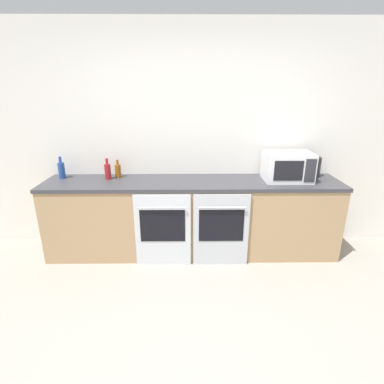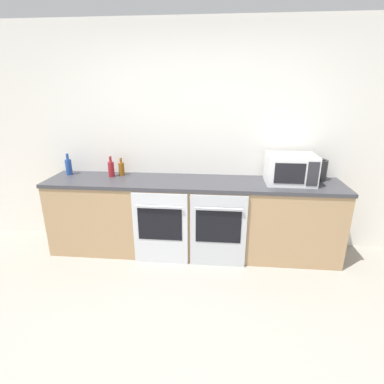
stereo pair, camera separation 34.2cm
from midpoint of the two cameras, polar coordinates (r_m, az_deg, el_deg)
ground_plane at (r=2.47m, az=0.56°, el=-30.27°), size 16.00×16.00×0.00m
wall_back at (r=3.60m, az=3.32°, el=9.93°), size 10.00×0.06×2.60m
counter_back at (r=3.53m, az=2.84°, el=-4.79°), size 3.35×0.61×0.89m
oven_left at (r=3.29m, az=-3.10°, el=-7.07°), size 0.60×0.06×0.83m
oven_right at (r=3.26m, az=8.02°, el=-7.48°), size 0.60×0.06×0.83m
microwave at (r=3.49m, az=20.96°, el=4.07°), size 0.52×0.38×0.32m
bottle_amber at (r=3.64m, az=-10.70°, el=4.39°), size 0.07×0.07×0.21m
bottle_blue at (r=3.84m, az=-20.13°, el=4.57°), size 0.07×0.07×0.25m
bottle_red at (r=3.60m, az=-12.55°, el=4.32°), size 0.07×0.07×0.24m
kettle at (r=3.73m, az=25.69°, el=3.75°), size 0.15×0.15×0.25m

